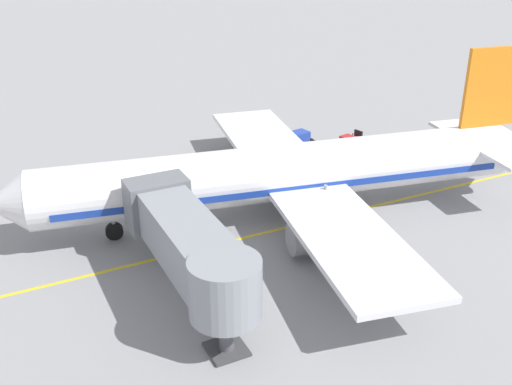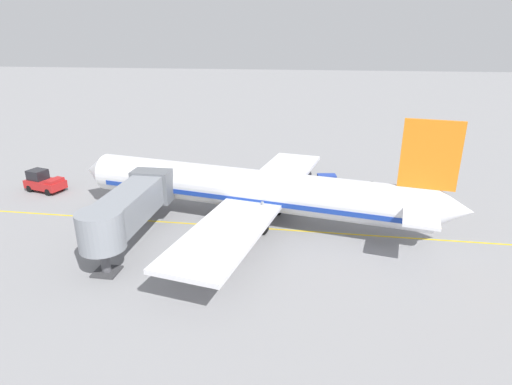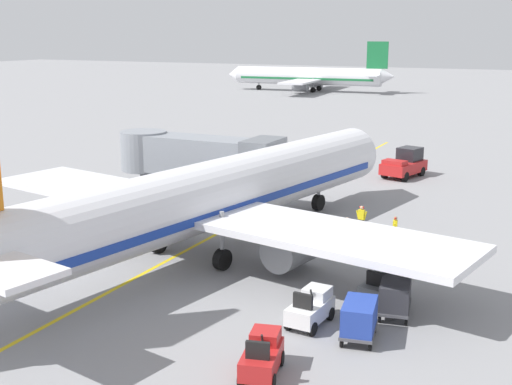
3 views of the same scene
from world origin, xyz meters
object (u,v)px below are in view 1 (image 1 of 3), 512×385
at_px(baggage_tug_spare, 352,142).
at_px(baggage_cart_second_in_train, 297,139).
at_px(baggage_cart_front, 263,142).
at_px(baggage_tug_trailing, 253,151).
at_px(ground_crew_marshaller, 153,189).
at_px(ground_crew_wing_walker, 162,173).
at_px(safety_cone_nose_left, 144,182).
at_px(parked_airliner, 288,173).
at_px(ground_crew_loader, 191,181).
at_px(jet_bridge, 189,243).
at_px(baggage_tug_lead, 305,151).

relative_size(baggage_tug_spare, baggage_cart_second_in_train, 0.91).
bearing_deg(baggage_tug_spare, baggage_cart_front, 67.43).
height_order(baggage_tug_trailing, baggage_cart_front, baggage_tug_trailing).
xyz_separation_m(baggage_tug_trailing, ground_crew_marshaller, (-4.12, 9.99, 0.24)).
bearing_deg(ground_crew_wing_walker, safety_cone_nose_left, 72.40).
xyz_separation_m(parked_airliner, baggage_tug_spare, (8.48, -11.16, -2.47)).
bearing_deg(ground_crew_loader, ground_crew_wing_walker, 30.35).
bearing_deg(ground_crew_marshaller, baggage_cart_second_in_train, -73.09).
xyz_separation_m(jet_bridge, baggage_tug_lead, (14.68, -15.68, -2.74)).
relative_size(baggage_tug_lead, baggage_tug_trailing, 0.96).
bearing_deg(baggage_tug_lead, baggage_cart_second_in_train, -13.92).
xyz_separation_m(baggage_tug_trailing, baggage_cart_second_in_train, (0.22, -4.32, 0.24)).
relative_size(jet_bridge, baggage_tug_lead, 4.79).
relative_size(baggage_tug_trailing, baggage_cart_second_in_train, 0.90).
distance_m(jet_bridge, baggage_cart_second_in_train, 23.60).
distance_m(baggage_tug_spare, baggage_cart_second_in_train, 4.78).
xyz_separation_m(baggage_tug_trailing, safety_cone_nose_left, (-1.25, 9.84, -0.42)).
height_order(baggage_tug_lead, baggage_cart_second_in_train, baggage_tug_lead).
distance_m(parked_airliner, safety_cone_nose_left, 12.10).
xyz_separation_m(jet_bridge, baggage_tug_trailing, (16.72, -11.93, -2.74)).
bearing_deg(baggage_tug_spare, baggage_tug_trailing, 76.53).
height_order(baggage_tug_spare, baggage_cart_front, baggage_tug_spare).
bearing_deg(baggage_tug_lead, safety_cone_nose_left, 86.66).
height_order(baggage_tug_spare, ground_crew_wing_walker, ground_crew_wing_walker).
bearing_deg(jet_bridge, ground_crew_marshaller, -8.75).
distance_m(jet_bridge, baggage_cart_front, 22.25).
height_order(baggage_cart_second_in_train, ground_crew_marshaller, ground_crew_marshaller).
distance_m(jet_bridge, ground_crew_marshaller, 12.98).
bearing_deg(baggage_cart_front, baggage_tug_trailing, 122.82).
bearing_deg(ground_crew_wing_walker, baggage_tug_lead, -91.73).
relative_size(parked_airliner, baggage_tug_lead, 14.42).
distance_m(parked_airliner, baggage_tug_spare, 14.23).
bearing_deg(ground_crew_loader, baggage_cart_front, -59.57).
bearing_deg(baggage_cart_front, baggage_cart_second_in_train, -103.39).
height_order(jet_bridge, baggage_tug_trailing, jet_bridge).
height_order(baggage_tug_trailing, ground_crew_wing_walker, ground_crew_wing_walker).
height_order(ground_crew_marshaller, safety_cone_nose_left, ground_crew_marshaller).
distance_m(ground_crew_wing_walker, ground_crew_loader, 2.80).
distance_m(baggage_cart_front, baggage_cart_second_in_train, 2.98).
xyz_separation_m(baggage_cart_second_in_train, ground_crew_loader, (-4.31, 11.41, 0.00)).
distance_m(parked_airliner, ground_crew_marshaller, 10.00).
bearing_deg(baggage_cart_second_in_train, baggage_tug_spare, -118.29).
distance_m(parked_airliner, jet_bridge, 11.18).
bearing_deg(baggage_cart_front, safety_cone_nose_left, 100.86).
relative_size(baggage_tug_spare, ground_crew_loader, 1.61).
bearing_deg(ground_crew_wing_walker, baggage_tug_trailing, -78.89).
height_order(baggage_cart_front, ground_crew_wing_walker, ground_crew_wing_walker).
height_order(parked_airliner, baggage_tug_trailing, parked_airliner).
distance_m(baggage_cart_second_in_train, safety_cone_nose_left, 14.25).
bearing_deg(ground_crew_marshaller, baggage_tug_lead, -81.38).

